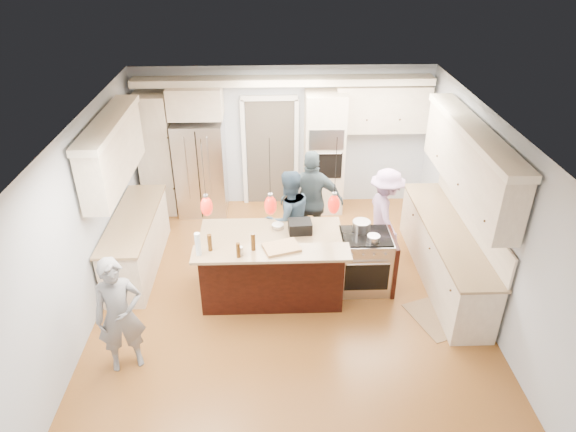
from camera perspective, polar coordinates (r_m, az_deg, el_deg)
name	(u,v)px	position (r m, az deg, el deg)	size (l,w,h in m)	color
ground_plane	(289,293)	(7.87, 0.09, -8.56)	(6.00, 6.00, 0.00)	#9D602B
room_shell	(289,186)	(6.89, 0.10, 3.38)	(5.54, 6.04, 2.72)	#B2BCC6
refrigerator	(201,168)	(9.76, -9.64, 5.26)	(0.90, 0.70, 1.80)	#B7B7BC
oven_column	(324,154)	(9.64, 4.01, 6.94)	(0.72, 0.69, 2.30)	beige
back_upper_cabinets	(243,126)	(9.50, -5.08, 9.91)	(5.30, 0.61, 2.54)	beige
right_counter_run	(453,220)	(7.98, 17.85, -0.47)	(0.64, 3.10, 2.51)	beige
left_cabinets	(128,209)	(8.25, -17.33, 0.69)	(0.64, 2.30, 2.51)	beige
kitchen_island	(272,264)	(7.63, -1.79, -5.40)	(2.10, 1.46, 1.12)	black
island_range	(365,261)	(7.84, 8.60, -4.99)	(0.82, 0.71, 0.92)	#B7B7BC
pendant_lights	(270,205)	(6.44, -1.96, 1.21)	(1.75, 0.15, 1.03)	black
person_bar_end	(120,316)	(6.58, -18.21, -10.46)	(0.58, 0.38, 1.58)	slate
person_far_left	(288,219)	(8.12, 0.04, -0.29)	(0.79, 0.62, 1.63)	#31485F
person_far_right	(312,202)	(8.47, 2.67, 1.61)	(1.04, 0.43, 1.77)	#43565D
person_range_side	(385,213)	(8.52, 10.72, 0.33)	(0.99, 0.57, 1.53)	#B38EC0
floor_rug	(436,318)	(7.72, 16.09, -10.85)	(0.59, 0.86, 0.01)	olive
water_bottle	(198,244)	(6.72, -9.97, -3.11)	(0.08, 0.08, 0.33)	silver
beer_bottle_a	(210,243)	(6.81, -8.69, -2.95)	(0.06, 0.06, 0.24)	#43270C
beer_bottle_b	(238,250)	(6.64, -5.56, -3.80)	(0.05, 0.05, 0.21)	#43270C
beer_bottle_c	(253,242)	(6.76, -3.89, -2.87)	(0.06, 0.06, 0.25)	#43270C
drink_can	(241,251)	(6.70, -5.27, -3.88)	(0.07, 0.07, 0.12)	#B7B7BC
cutting_board	(282,247)	(6.82, -0.72, -3.51)	(0.46, 0.33, 0.04)	tan
pot_large	(361,226)	(7.65, 8.15, -1.09)	(0.26, 0.26, 0.15)	#B7B7BC
pot_small	(373,238)	(7.44, 9.47, -2.46)	(0.18, 0.18, 0.09)	#B7B7BC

